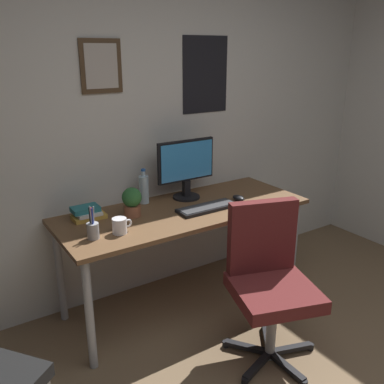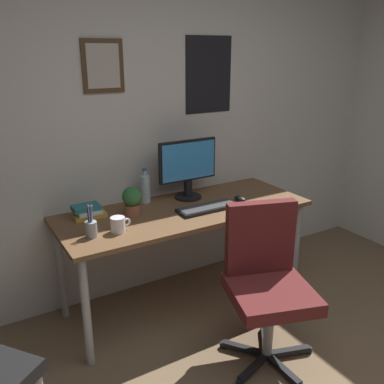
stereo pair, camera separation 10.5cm
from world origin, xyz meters
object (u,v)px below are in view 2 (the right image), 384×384
Objects in this scene: potted_plant at (132,200)px; book_stack_left at (88,211)px; keyboard at (207,208)px; office_chair at (266,277)px; coffee_mug_near at (118,225)px; pen_cup at (91,228)px; monitor at (188,167)px; computer_mouse at (240,198)px; water_bottle at (145,188)px.

potted_plant is 0.30m from book_stack_left.
keyboard is at bearing -19.71° from potted_plant.
coffee_mug_near is at bearing 138.94° from office_chair.
keyboard is 2.15× the size of pen_cup.
book_stack_left is (-0.76, 0.92, 0.26)m from office_chair.
book_stack_left is (-0.27, 0.12, -0.07)m from potted_plant.
monitor is 1.07× the size of keyboard.
computer_mouse is 0.55× the size of pen_cup.
water_bottle is at bearing 107.57° from office_chair.
keyboard is 0.47m from water_bottle.
pen_cup is at bearing -178.31° from keyboard.
potted_plant is (-0.18, -0.18, -0.00)m from water_bottle.
water_bottle is (-0.31, 0.07, -0.13)m from monitor.
potted_plant reaches higher than keyboard.
office_chair is 4.75× the size of pen_cup.
office_chair is 2.21× the size of keyboard.
keyboard is at bearing 3.39° from coffee_mug_near.
book_stack_left is at bearing 129.59° from office_chair.
computer_mouse is at bearing 2.57° from pen_cup.
monitor is at bearing 12.57° from potted_plant.
book_stack_left is at bearing 104.24° from coffee_mug_near.
book_stack_left is at bearing 75.90° from pen_cup.
coffee_mug_near is 0.34m from book_stack_left.
office_chair is 1.02m from monitor.
computer_mouse is at bearing -28.63° from water_bottle.
pen_cup reaches higher than keyboard.
office_chair is 0.93m from coffee_mug_near.
potted_plant is (-0.49, -0.11, -0.13)m from monitor.
keyboard is 3.42× the size of coffee_mug_near.
water_bottle is 1.29× the size of potted_plant.
pen_cup is (-0.16, 0.01, 0.01)m from coffee_mug_near.
office_chair reaches higher than coffee_mug_near.
keyboard is 2.21× the size of potted_plant.
water_bottle reaches higher than book_stack_left.
keyboard is 0.67m from coffee_mug_near.
pen_cup is at bearing -159.86° from monitor.
potted_plant is at bearing 121.58° from office_chair.
potted_plant is at bearing -23.63° from book_stack_left.
office_chair is 8.64× the size of computer_mouse.
book_stack_left is at bearing 179.49° from monitor.
water_bottle is at bearing 166.91° from monitor.
potted_plant is (0.18, 0.21, 0.06)m from coffee_mug_near.
water_bottle is at bearing 8.35° from book_stack_left.
water_bottle is at bearing 47.33° from coffee_mug_near.
water_bottle reaches higher than computer_mouse.
water_bottle reaches higher than pen_cup.
book_stack_left is at bearing 156.37° from potted_plant.
monitor reaches higher than coffee_mug_near.
pen_cup is at bearing 144.24° from office_chair.
coffee_mug_near is (-0.67, 0.59, 0.26)m from office_chair.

